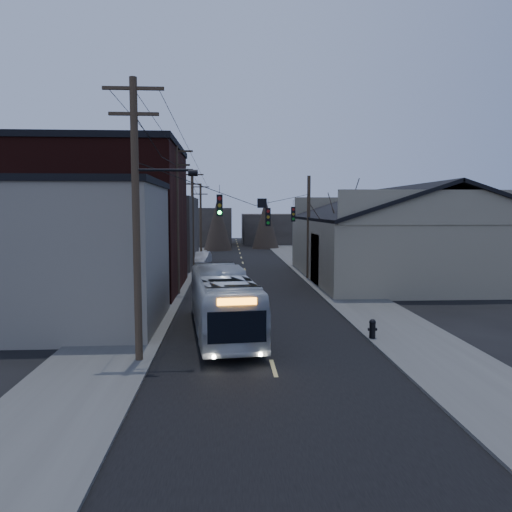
{
  "coord_description": "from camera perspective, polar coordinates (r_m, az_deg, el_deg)",
  "views": [
    {
      "loc": [
        -1.65,
        -15.59,
        5.76
      ],
      "look_at": [
        0.05,
        13.95,
        3.0
      ],
      "focal_mm": 35.0,
      "sensor_mm": 36.0,
      "label": 1
    }
  ],
  "objects": [
    {
      "name": "ground",
      "position": [
        16.7,
        2.68,
        -14.86
      ],
      "size": [
        160.0,
        160.0,
        0.0
      ],
      "primitive_type": "plane",
      "color": "black",
      "rests_on": "ground"
    },
    {
      "name": "road_surface",
      "position": [
        45.98,
        -1.21,
        -1.85
      ],
      "size": [
        9.0,
        110.0,
        0.02
      ],
      "primitive_type": "cube",
      "color": "black",
      "rests_on": "ground"
    },
    {
      "name": "sidewalk_left",
      "position": [
        46.2,
        -9.3,
        -1.83
      ],
      "size": [
        4.0,
        110.0,
        0.12
      ],
      "primitive_type": "cube",
      "color": "#474744",
      "rests_on": "ground"
    },
    {
      "name": "sidewalk_right",
      "position": [
        46.66,
        6.79,
        -1.72
      ],
      "size": [
        4.0,
        110.0,
        0.12
      ],
      "primitive_type": "cube",
      "color": "#474744",
      "rests_on": "ground"
    },
    {
      "name": "building_clapboard",
      "position": [
        25.76,
        -19.85,
        -0.02
      ],
      "size": [
        8.0,
        8.0,
        7.0
      ],
      "primitive_type": "cube",
      "color": "gray",
      "rests_on": "ground"
    },
    {
      "name": "building_brick",
      "position": [
        36.56,
        -16.53,
        3.92
      ],
      "size": [
        10.0,
        12.0,
        10.0
      ],
      "primitive_type": "cube",
      "color": "black",
      "rests_on": "ground"
    },
    {
      "name": "building_left_far",
      "position": [
        52.23,
        -11.95,
        2.74
      ],
      "size": [
        9.0,
        14.0,
        7.0
      ],
      "primitive_type": "cube",
      "color": "#342E29",
      "rests_on": "ground"
    },
    {
      "name": "warehouse",
      "position": [
        43.26,
        16.51,
        1.05
      ],
      "size": [
        16.16,
        20.6,
        7.73
      ],
      "color": "gray",
      "rests_on": "ground"
    },
    {
      "name": "building_far_left",
      "position": [
        80.75,
        -6.39,
        3.34
      ],
      "size": [
        10.0,
        12.0,
        6.0
      ],
      "primitive_type": "cube",
      "color": "#342E29",
      "rests_on": "ground"
    },
    {
      "name": "building_far_right",
      "position": [
        86.08,
        2.48,
        3.16
      ],
      "size": [
        12.0,
        14.0,
        5.0
      ],
      "primitive_type": "cube",
      "color": "#342E29",
      "rests_on": "ground"
    },
    {
      "name": "bare_tree",
      "position": [
        36.57,
        9.59,
        1.87
      ],
      "size": [
        0.4,
        0.4,
        7.2
      ],
      "primitive_type": "cone",
      "color": "black",
      "rests_on": "ground"
    },
    {
      "name": "utility_lines",
      "position": [
        39.76,
        -5.42,
        4.15
      ],
      "size": [
        11.24,
        45.28,
        10.5
      ],
      "color": "#382B1E",
      "rests_on": "ground"
    },
    {
      "name": "bus",
      "position": [
        23.31,
        -3.82,
        -5.27
      ],
      "size": [
        3.61,
        10.83,
        2.96
      ],
      "primitive_type": "imported",
      "rotation": [
        0.0,
        0.0,
        3.25
      ],
      "color": "#ADB3BA",
      "rests_on": "ground"
    },
    {
      "name": "parked_car",
      "position": [
        52.43,
        -6.16,
        -0.26
      ],
      "size": [
        1.91,
        4.24,
        1.35
      ],
      "primitive_type": "imported",
      "rotation": [
        0.0,
        0.0,
        -0.12
      ],
      "color": "#B0B1B8",
      "rests_on": "ground"
    },
    {
      "name": "fire_hydrant",
      "position": [
        22.72,
        13.17,
        -8.01
      ],
      "size": [
        0.39,
        0.29,
        0.85
      ],
      "rotation": [
        0.0,
        0.0,
        -0.01
      ],
      "color": "black",
      "rests_on": "sidewalk_right"
    }
  ]
}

